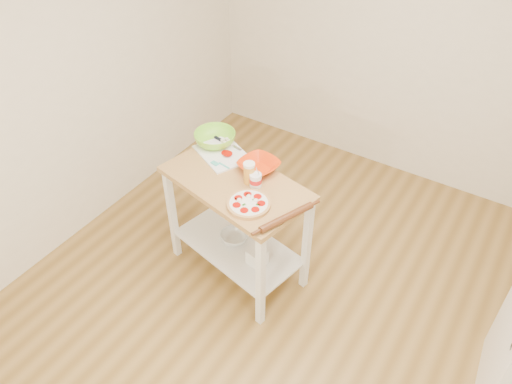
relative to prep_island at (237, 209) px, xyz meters
The scene contains 13 objects.
room_shell 0.96m from the prep_island, 25.93° to the right, with size 4.04×4.54×2.74m.
prep_island is the anchor object (origin of this frame).
pizza 0.39m from the prep_island, 37.23° to the right, with size 0.29×0.29×0.05m.
cutting_board 0.43m from the prep_island, 140.45° to the left, with size 0.49×0.44×0.04m.
spatula 0.34m from the prep_island, 157.16° to the left, with size 0.16×0.05×0.01m.
knife 0.55m from the prep_island, 135.00° to the left, with size 0.27×0.06×0.01m.
orange_bowl 0.36m from the prep_island, 71.56° to the left, with size 0.27×0.27×0.07m, color #EB3B07.
green_bowl 0.58m from the prep_island, 142.89° to the left, with size 0.31×0.31×0.10m, color #8AE133.
beer_pint 0.35m from the prep_island, 25.38° to the left, with size 0.08×0.08×0.16m.
yogurt_tub 0.34m from the prep_island, 11.72° to the left, with size 0.08×0.08×0.18m.
rolling_pin 0.59m from the prep_island, 17.34° to the right, with size 0.05×0.05×0.40m, color brown.
shelf_glass_bowl 0.35m from the prep_island, 147.51° to the left, with size 0.22×0.22×0.07m, color silver.
shelf_bin 0.40m from the prep_island, 16.91° to the right, with size 0.12×0.12×0.12m, color white.
Camera 1 is at (0.99, -1.91, 3.06)m, focal length 35.00 mm.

